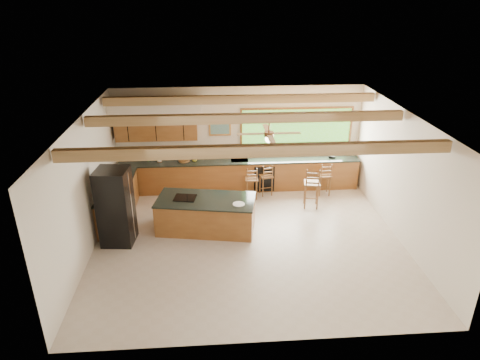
{
  "coord_description": "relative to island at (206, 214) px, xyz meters",
  "views": [
    {
      "loc": [
        -0.83,
        -8.72,
        5.49
      ],
      "look_at": [
        -0.14,
        0.8,
        1.22
      ],
      "focal_mm": 32.0,
      "sensor_mm": 36.0,
      "label": 1
    }
  ],
  "objects": [
    {
      "name": "refrigerator",
      "position": [
        -2.06,
        -0.44,
        0.51
      ],
      "size": [
        0.79,
        0.77,
        1.84
      ],
      "rotation": [
        0.0,
        0.0,
        -0.1
      ],
      "color": "black",
      "rests_on": "ground"
    },
    {
      "name": "island",
      "position": [
        0.0,
        0.0,
        0.0
      ],
      "size": [
        2.53,
        1.51,
        0.85
      ],
      "rotation": [
        0.0,
        0.0,
        -0.17
      ],
      "color": "brown",
      "rests_on": "ground"
    },
    {
      "name": "ground",
      "position": [
        0.99,
        -0.6,
        -0.42
      ],
      "size": [
        7.2,
        7.2,
        0.0
      ],
      "primitive_type": "plane",
      "color": "#C3B2A2",
      "rests_on": "ground"
    },
    {
      "name": "counter_run",
      "position": [
        0.17,
        1.92,
        0.05
      ],
      "size": [
        7.12,
        3.1,
        1.27
      ],
      "color": "brown",
      "rests_on": "ground"
    },
    {
      "name": "bar_stool_a",
      "position": [
        1.29,
        1.61,
        0.16
      ],
      "size": [
        0.37,
        0.37,
        0.97
      ],
      "rotation": [
        0.0,
        0.0,
        -0.05
      ],
      "color": "brown",
      "rests_on": "ground"
    },
    {
      "name": "bar_stool_b",
      "position": [
        1.73,
        1.8,
        0.15
      ],
      "size": [
        0.41,
        0.41,
        0.96
      ],
      "rotation": [
        0.0,
        0.0,
        0.21
      ],
      "color": "brown",
      "rests_on": "ground"
    },
    {
      "name": "room_shell",
      "position": [
        0.82,
        0.05,
        1.8
      ],
      "size": [
        7.27,
        6.54,
        3.02
      ],
      "color": "beige",
      "rests_on": "ground"
    },
    {
      "name": "bar_stool_c",
      "position": [
        3.41,
        1.69,
        0.18
      ],
      "size": [
        0.36,
        0.36,
        1.0
      ],
      "rotation": [
        0.0,
        0.0,
        -0.01
      ],
      "color": "brown",
      "rests_on": "ground"
    },
    {
      "name": "bar_stool_d",
      "position": [
        2.86,
        0.94,
        0.28
      ],
      "size": [
        0.48,
        0.48,
        1.17
      ],
      "rotation": [
        0.0,
        0.0,
        -0.17
      ],
      "color": "brown",
      "rests_on": "ground"
    }
  ]
}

